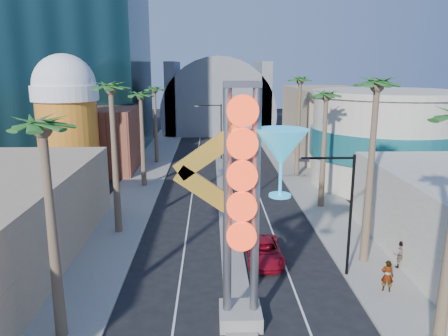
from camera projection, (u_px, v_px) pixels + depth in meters
sidewalk_west at (146, 175)px, 53.90m from camera, size 5.00×100.00×0.15m
sidewalk_east at (299, 174)px, 54.47m from camera, size 5.00×100.00×0.15m
median at (222, 169)px, 57.11m from camera, size 1.60×84.00×0.15m
brick_filler_west at (97, 140)px, 55.73m from camera, size 10.00×10.00×8.00m
filler_east at (326, 121)px, 66.19m from camera, size 10.00×20.00×10.00m
beer_mug at (67, 117)px, 47.03m from camera, size 7.00×7.00×14.50m
turquoise_building at (385, 139)px, 48.68m from camera, size 16.60×16.60×10.60m
canopy at (218, 110)px, 89.22m from camera, size 22.00×16.00×22.00m
neon_sign at (258, 190)px, 21.38m from camera, size 6.53×2.60×12.55m
streetlight_0 at (234, 163)px, 38.51m from camera, size 3.79×0.25×8.00m
streetlight_1 at (217, 126)px, 61.83m from camera, size 3.79×0.25×8.00m
streetlight_2 at (344, 205)px, 27.03m from camera, size 3.45×0.25×8.00m
palm_0 at (43, 141)px, 19.55m from camera, size 2.40×2.40×11.70m
palm_1 at (111, 98)px, 32.97m from camera, size 2.40×2.40×12.70m
palm_2 at (141, 101)px, 46.90m from camera, size 2.40×2.40×11.20m
palm_3 at (155, 94)px, 58.57m from camera, size 2.40×2.40×11.20m
palm_5 at (376, 98)px, 27.57m from camera, size 2.40×2.40×13.20m
palm_6 at (326, 103)px, 39.55m from camera, size 2.40×2.40×11.70m
palm_7 at (300, 87)px, 51.02m from camera, size 2.40×2.40×12.70m
red_pickup at (264, 251)px, 30.19m from camera, size 2.39×5.18×1.44m
pedestrian_a at (387, 276)px, 25.79m from camera, size 0.83×0.69×1.95m
pedestrian_b at (400, 254)px, 28.82m from camera, size 1.11×1.00×1.86m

